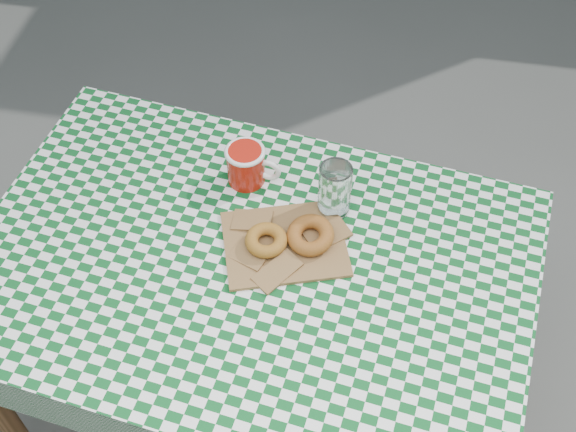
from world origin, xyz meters
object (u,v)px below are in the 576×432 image
object	(u,v)px
drinking_glass	(335,190)
table	(255,347)
paper_bag	(285,243)
coffee_mug	(246,165)

from	to	relation	value
drinking_glass	table	bearing A→B (deg)	-130.43
paper_bag	drinking_glass	distance (m)	0.17
paper_bag	coffee_mug	bearing A→B (deg)	125.44
table	drinking_glass	distance (m)	0.52
table	paper_bag	xyz separation A→B (m)	(0.07, 0.07, 0.39)
table	drinking_glass	size ratio (longest dim) A/B	8.99
table	drinking_glass	bearing A→B (deg)	56.98
table	coffee_mug	bearing A→B (deg)	110.85
drinking_glass	paper_bag	bearing A→B (deg)	-126.58
paper_bag	drinking_glass	size ratio (longest dim) A/B	1.99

